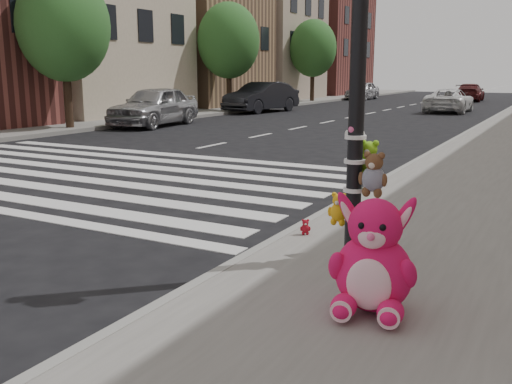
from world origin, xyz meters
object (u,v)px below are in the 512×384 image
Objects in this scene: pink_bunny at (373,264)px; car_white_near at (449,101)px; signal_pole at (360,107)px; car_silver_far at (154,106)px; car_dark_far at (262,97)px; red_teddy at (305,227)px.

pink_bunny is 0.23× the size of car_white_near.
car_silver_far is at bearing 135.43° from signal_pole.
car_white_near is at bearing 50.75° from car_silver_far.
signal_pole is 24.57m from car_dark_far.
pink_bunny is 2.33m from red_teddy.
pink_bunny is at bearing 98.00° from car_white_near.
pink_bunny is at bearing -65.23° from signal_pole.
car_silver_far is at bearing 107.11° from red_teddy.
car_dark_far is 9.87m from car_white_near.
pink_bunny is 18.74m from car_silver_far.
car_dark_far is 1.08× the size of car_white_near.
car_dark_far is at bearing 91.65° from red_teddy.
car_silver_far reaches higher than pink_bunny.
red_teddy is (-0.83, 0.58, -1.51)m from signal_pole.
signal_pole is at bearing -62.91° from red_teddy.
car_dark_far is at bearing 120.41° from signal_pole.
car_white_near is (-2.90, 25.26, 0.38)m from red_teddy.
signal_pole is at bearing 105.71° from pink_bunny.
signal_pole is at bearing -51.22° from car_silver_far.
red_teddy is 25.43m from car_white_near.
car_silver_far is (-13.00, 13.49, 0.23)m from pink_bunny.
signal_pole is at bearing 97.18° from car_white_near.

